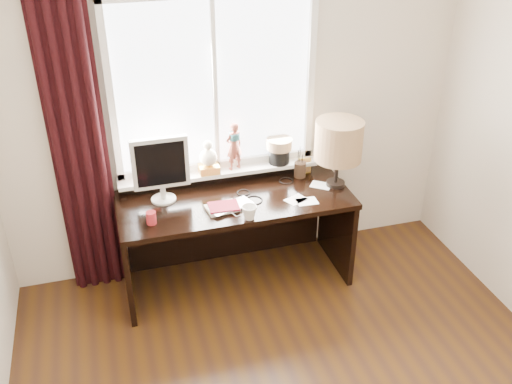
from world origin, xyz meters
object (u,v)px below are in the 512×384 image
object	(u,v)px
laptop	(231,207)
monitor	(161,166)
desk	(232,219)
mug	(249,212)
table_lamp	(339,141)
red_cup	(151,218)

from	to	relation	value
laptop	monitor	xyz separation A→B (m)	(-0.44, 0.25, 0.27)
laptop	desk	world-z (taller)	laptop
laptop	monitor	world-z (taller)	monitor
mug	desk	bearing A→B (deg)	93.62
table_lamp	mug	bearing A→B (deg)	-160.07
monitor	desk	bearing A→B (deg)	-1.66
desk	monitor	bearing A→B (deg)	178.34
mug	desk	distance (m)	0.50
desk	mug	bearing A→B (deg)	-86.38
monitor	table_lamp	distance (m)	1.29
mug	table_lamp	world-z (taller)	table_lamp
mug	red_cup	size ratio (longest dim) A/B	1.19
mug	monitor	bearing A→B (deg)	142.09
laptop	red_cup	bearing A→B (deg)	164.12
red_cup	table_lamp	bearing A→B (deg)	6.08
laptop	red_cup	world-z (taller)	red_cup
desk	table_lamp	bearing A→B (deg)	-9.08
monitor	table_lamp	world-z (taller)	table_lamp
table_lamp	desk	bearing A→B (deg)	170.92
table_lamp	red_cup	bearing A→B (deg)	-173.92
mug	monitor	distance (m)	0.71
mug	desk	xyz separation A→B (m)	(-0.03, 0.40, -0.30)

